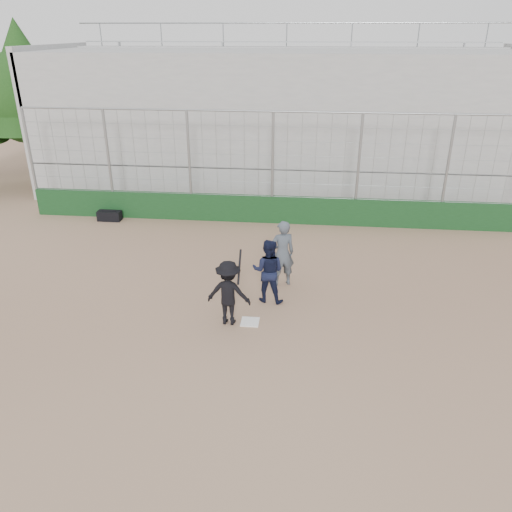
# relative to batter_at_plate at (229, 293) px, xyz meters

# --- Properties ---
(ground) EXTENTS (90.00, 90.00, 0.00)m
(ground) POSITION_rel_batter_at_plate_xyz_m (0.51, 0.05, -0.82)
(ground) COLOR brown
(ground) RESTS_ON ground
(home_plate) EXTENTS (0.44, 0.44, 0.02)m
(home_plate) POSITION_rel_batter_at_plate_xyz_m (0.51, 0.05, -0.81)
(home_plate) COLOR white
(home_plate) RESTS_ON ground
(backstop) EXTENTS (18.10, 0.25, 4.04)m
(backstop) POSITION_rel_batter_at_plate_xyz_m (0.51, 7.05, 0.14)
(backstop) COLOR #103416
(backstop) RESTS_ON ground
(bleachers) EXTENTS (20.25, 6.70, 6.98)m
(bleachers) POSITION_rel_batter_at_plate_xyz_m (0.51, 12.00, 2.11)
(bleachers) COLOR #959595
(bleachers) RESTS_ON ground
(tree_left) EXTENTS (4.48, 4.48, 7.00)m
(tree_left) POSITION_rel_batter_at_plate_xyz_m (-10.49, 11.05, 3.57)
(tree_left) COLOR #3C2715
(tree_left) RESTS_ON ground
(batter_at_plate) EXTENTS (1.10, 0.78, 1.80)m
(batter_at_plate) POSITION_rel_batter_at_plate_xyz_m (0.00, 0.00, 0.00)
(batter_at_plate) COLOR black
(batter_at_plate) RESTS_ON ground
(catcher_crouched) EXTENTS (0.95, 0.79, 1.18)m
(catcher_crouched) POSITION_rel_batter_at_plate_xyz_m (0.85, 1.14, -0.23)
(catcher_crouched) COLOR black
(catcher_crouched) RESTS_ON ground
(umpire) EXTENTS (0.80, 0.66, 1.70)m
(umpire) POSITION_rel_batter_at_plate_xyz_m (1.16, 2.13, 0.03)
(umpire) COLOR #434C55
(umpire) RESTS_ON ground
(equipment_bag) EXTENTS (0.87, 0.38, 0.41)m
(equipment_bag) POSITION_rel_batter_at_plate_xyz_m (-5.55, 6.59, -0.63)
(equipment_bag) COLOR black
(equipment_bag) RESTS_ON ground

